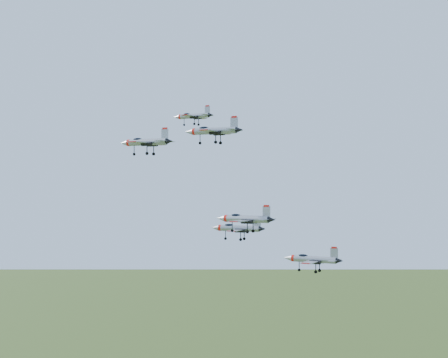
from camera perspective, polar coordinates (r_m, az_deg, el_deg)
The scene contains 6 objects.
jet_lead at distance 159.70m, azimuth -2.88°, elevation 5.78°, with size 11.72×9.83×3.14m.
jet_left_high at distance 133.84m, azimuth -1.06°, elevation 4.44°, with size 13.72×11.59×3.70m.
jet_right_high at distance 123.16m, azimuth -7.20°, elevation 3.38°, with size 12.50×10.46×3.35m.
jet_left_low at distance 135.60m, azimuth 1.22°, elevation -4.51°, with size 12.50×10.62×3.39m.
jet_right_low at distance 111.17m, azimuth 1.90°, elevation -3.65°, with size 11.93×9.93×3.19m.
jet_trail at distance 124.94m, azimuth 8.04°, elevation -7.26°, with size 12.40×10.40×3.32m.
Camera 1 is at (85.85, -106.49, 132.81)m, focal length 50.00 mm.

